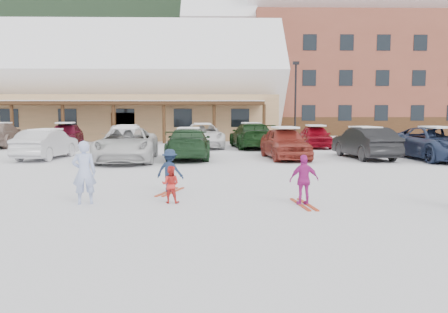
{
  "coord_description": "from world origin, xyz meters",
  "views": [
    {
      "loc": [
        0.06,
        -10.65,
        2.16
      ],
      "look_at": [
        0.3,
        1.0,
        1.0
      ],
      "focal_mm": 35.0,
      "sensor_mm": 36.0,
      "label": 1
    }
  ],
  "objects_px": {
    "lamp_post": "(295,96)",
    "adult_skier": "(84,172)",
    "parked_car_7": "(0,135)",
    "parked_car_12": "(315,136)",
    "parked_car_6": "(436,143)",
    "child_magenta": "(304,180)",
    "parked_car_9": "(127,137)",
    "parked_car_5": "(365,143)",
    "day_lodge": "(111,93)",
    "alpine_hotel": "(344,54)",
    "parked_car_8": "(66,135)",
    "parked_car_1": "(47,144)",
    "child_navy": "(170,171)",
    "parked_car_2": "(127,144)",
    "toddler_red": "(171,184)",
    "parked_car_11": "(251,136)",
    "parked_car_3": "(189,143)",
    "parked_car_4": "(285,143)",
    "parked_car_10": "(202,136)"
  },
  "relations": [
    {
      "from": "lamp_post",
      "to": "adult_skier",
      "type": "relative_size",
      "value": 4.12
    },
    {
      "from": "parked_car_7",
      "to": "parked_car_12",
      "type": "xyz_separation_m",
      "value": [
        19.99,
        -0.64,
        -0.08
      ]
    },
    {
      "from": "adult_skier",
      "to": "parked_car_6",
      "type": "bearing_deg",
      "value": -158.26
    },
    {
      "from": "child_magenta",
      "to": "parked_car_9",
      "type": "distance_m",
      "value": 18.75
    },
    {
      "from": "parked_car_5",
      "to": "parked_car_7",
      "type": "xyz_separation_m",
      "value": [
        -20.83,
        7.3,
        0.03
      ]
    },
    {
      "from": "parked_car_6",
      "to": "day_lodge",
      "type": "bearing_deg",
      "value": 132.95
    },
    {
      "from": "adult_skier",
      "to": "child_magenta",
      "type": "relative_size",
      "value": 1.27
    },
    {
      "from": "alpine_hotel",
      "to": "parked_car_8",
      "type": "xyz_separation_m",
      "value": [
        -23.79,
        -20.48,
        -7.85
      ]
    },
    {
      "from": "parked_car_1",
      "to": "parked_car_5",
      "type": "bearing_deg",
      "value": -176.42
    },
    {
      "from": "child_navy",
      "to": "adult_skier",
      "type": "bearing_deg",
      "value": 56.89
    },
    {
      "from": "parked_car_1",
      "to": "parked_car_12",
      "type": "height_order",
      "value": "parked_car_12"
    },
    {
      "from": "parked_car_1",
      "to": "parked_car_2",
      "type": "relative_size",
      "value": 0.77
    },
    {
      "from": "toddler_red",
      "to": "parked_car_7",
      "type": "distance_m",
      "value": 21.64
    },
    {
      "from": "parked_car_11",
      "to": "parked_car_5",
      "type": "bearing_deg",
      "value": 122.62
    },
    {
      "from": "adult_skier",
      "to": "parked_car_2",
      "type": "distance_m",
      "value": 9.43
    },
    {
      "from": "adult_skier",
      "to": "parked_car_3",
      "type": "relative_size",
      "value": 0.3
    },
    {
      "from": "toddler_red",
      "to": "day_lodge",
      "type": "bearing_deg",
      "value": -65.36
    },
    {
      "from": "parked_car_3",
      "to": "parked_car_8",
      "type": "bearing_deg",
      "value": -42.58
    },
    {
      "from": "parked_car_2",
      "to": "parked_car_3",
      "type": "relative_size",
      "value": 1.09
    },
    {
      "from": "toddler_red",
      "to": "lamp_post",
      "type": "bearing_deg",
      "value": -98.16
    },
    {
      "from": "parked_car_1",
      "to": "parked_car_6",
      "type": "height_order",
      "value": "parked_car_6"
    },
    {
      "from": "parked_car_1",
      "to": "parked_car_4",
      "type": "relative_size",
      "value": 0.96
    },
    {
      "from": "day_lodge",
      "to": "parked_car_7",
      "type": "distance_m",
      "value": 11.99
    },
    {
      "from": "child_magenta",
      "to": "parked_car_2",
      "type": "xyz_separation_m",
      "value": [
        -6.06,
        9.63,
        0.17
      ]
    },
    {
      "from": "parked_car_4",
      "to": "parked_car_11",
      "type": "relative_size",
      "value": 0.82
    },
    {
      "from": "day_lodge",
      "to": "parked_car_5",
      "type": "height_order",
      "value": "day_lodge"
    },
    {
      "from": "parked_car_7",
      "to": "adult_skier",
      "type": "bearing_deg",
      "value": 114.74
    },
    {
      "from": "toddler_red",
      "to": "parked_car_1",
      "type": "distance_m",
      "value": 12.53
    },
    {
      "from": "parked_car_5",
      "to": "parked_car_3",
      "type": "bearing_deg",
      "value": -6.26
    },
    {
      "from": "day_lodge",
      "to": "parked_car_5",
      "type": "relative_size",
      "value": 6.38
    },
    {
      "from": "parked_car_4",
      "to": "parked_car_6",
      "type": "xyz_separation_m",
      "value": [
        6.96,
        -0.61,
        0.01
      ]
    },
    {
      "from": "parked_car_10",
      "to": "parked_car_7",
      "type": "bearing_deg",
      "value": 172.53
    },
    {
      "from": "parked_car_9",
      "to": "child_navy",
      "type": "bearing_deg",
      "value": 103.45
    },
    {
      "from": "lamp_post",
      "to": "parked_car_10",
      "type": "distance_m",
      "value": 10.79
    },
    {
      "from": "parked_car_1",
      "to": "parked_car_9",
      "type": "relative_size",
      "value": 0.99
    },
    {
      "from": "parked_car_3",
      "to": "parked_car_9",
      "type": "height_order",
      "value": "parked_car_3"
    },
    {
      "from": "toddler_red",
      "to": "parked_car_11",
      "type": "height_order",
      "value": "parked_car_11"
    },
    {
      "from": "alpine_hotel",
      "to": "adult_skier",
      "type": "bearing_deg",
      "value": -114.33
    },
    {
      "from": "parked_car_1",
      "to": "parked_car_11",
      "type": "height_order",
      "value": "parked_car_11"
    },
    {
      "from": "adult_skier",
      "to": "parked_car_8",
      "type": "xyz_separation_m",
      "value": [
        -6.46,
        17.84,
        0.02
      ]
    },
    {
      "from": "child_magenta",
      "to": "parked_car_11",
      "type": "xyz_separation_m",
      "value": [
        0.15,
        16.89,
        0.19
      ]
    },
    {
      "from": "parked_car_6",
      "to": "parked_car_8",
      "type": "bearing_deg",
      "value": 154.47
    },
    {
      "from": "adult_skier",
      "to": "parked_car_9",
      "type": "relative_size",
      "value": 0.35
    },
    {
      "from": "day_lodge",
      "to": "child_magenta",
      "type": "distance_m",
      "value": 30.81
    },
    {
      "from": "parked_car_6",
      "to": "parked_car_8",
      "type": "xyz_separation_m",
      "value": [
        -19.85,
        8.19,
        0.02
      ]
    },
    {
      "from": "parked_car_1",
      "to": "parked_car_5",
      "type": "relative_size",
      "value": 0.93
    },
    {
      "from": "parked_car_7",
      "to": "parked_car_10",
      "type": "bearing_deg",
      "value": 171.49
    },
    {
      "from": "parked_car_10",
      "to": "parked_car_12",
      "type": "distance_m",
      "value": 7.14
    },
    {
      "from": "day_lodge",
      "to": "parked_car_8",
      "type": "height_order",
      "value": "day_lodge"
    },
    {
      "from": "parked_car_4",
      "to": "parked_car_10",
      "type": "bearing_deg",
      "value": 115.68
    }
  ]
}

